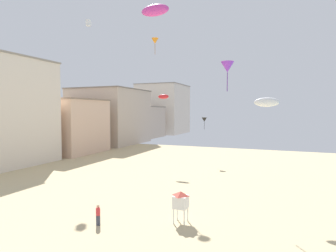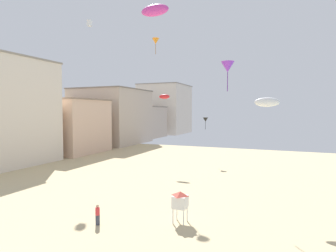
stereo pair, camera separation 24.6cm
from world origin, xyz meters
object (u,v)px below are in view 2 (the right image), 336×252
at_px(lifeguard_stand, 180,200).
at_px(kite_white_box, 89,23).
at_px(kite_magenta_parafoil, 155,10).
at_px(kite_flyer, 98,214).
at_px(kite_orange_delta, 156,41).
at_px(kite_white_parafoil, 267,102).
at_px(kite_black_delta, 205,120).
at_px(kite_red_parafoil, 164,97).
at_px(kite_purple_delta, 228,67).

bearing_deg(lifeguard_stand, kite_white_box, 145.48).
bearing_deg(kite_white_box, kite_magenta_parafoil, -35.84).
distance_m(kite_flyer, lifeguard_stand, 6.63).
height_order(kite_white_box, kite_orange_delta, kite_white_box).
bearing_deg(kite_orange_delta, lifeguard_stand, -57.53).
height_order(lifeguard_stand, kite_white_parafoil, kite_white_parafoil).
height_order(kite_black_delta, kite_red_parafoil, kite_red_parafoil).
bearing_deg(kite_black_delta, kite_white_box, -138.08).
relative_size(kite_flyer, kite_white_parafoil, 0.69).
xyz_separation_m(lifeguard_stand, kite_white_parafoil, (6.03, 8.45, 8.05)).
height_order(kite_magenta_parafoil, kite_red_parafoil, kite_magenta_parafoil).
xyz_separation_m(kite_flyer, kite_magenta_parafoil, (2.64, 5.11, 17.05)).
bearing_deg(kite_magenta_parafoil, kite_flyer, -117.35).
bearing_deg(kite_magenta_parafoil, kite_purple_delta, 47.46).
xyz_separation_m(kite_black_delta, kite_purple_delta, (7.27, -18.77, 5.99)).
bearing_deg(kite_red_parafoil, kite_white_parafoil, -37.78).
bearing_deg(kite_white_parafoil, kite_orange_delta, 163.46).
height_order(kite_flyer, kite_purple_delta, kite_purple_delta).
bearing_deg(kite_white_parafoil, lifeguard_stand, -125.50).
bearing_deg(lifeguard_stand, kite_purple_delta, 75.69).
bearing_deg(kite_black_delta, kite_flyer, -91.50).
xyz_separation_m(kite_flyer, kite_purple_delta, (8.05, 11.01, 12.58)).
relative_size(kite_flyer, kite_white_box, 1.83).
distance_m(kite_flyer, kite_white_parafoil, 18.77).
height_order(kite_flyer, lifeguard_stand, lifeguard_stand).
bearing_deg(kite_white_parafoil, kite_magenta_parafoil, -145.68).
distance_m(lifeguard_stand, kite_orange_delta, 22.08).
xyz_separation_m(lifeguard_stand, kite_black_delta, (-5.08, 26.80, 5.67)).
distance_m(kite_flyer, kite_black_delta, 30.51).
height_order(kite_flyer, kite_black_delta, kite_black_delta).
bearing_deg(kite_magenta_parafoil, kite_orange_delta, 114.67).
bearing_deg(kite_red_parafoil, kite_black_delta, 45.68).
bearing_deg(kite_purple_delta, kite_white_box, 164.89).
relative_size(kite_white_parafoil, kite_purple_delta, 0.79).
relative_size(kite_purple_delta, kite_orange_delta, 1.47).
bearing_deg(kite_white_parafoil, kite_red_parafoil, 142.22).
bearing_deg(kite_black_delta, kite_white_parafoil, -58.83).
distance_m(kite_white_box, kite_red_parafoil, 15.81).
distance_m(kite_flyer, kite_magenta_parafoil, 17.99).
bearing_deg(kite_white_parafoil, kite_black_delta, 121.17).
height_order(kite_white_parafoil, kite_orange_delta, kite_orange_delta).
relative_size(kite_white_parafoil, kite_orange_delta, 1.16).
relative_size(kite_magenta_parafoil, kite_orange_delta, 1.29).
bearing_deg(kite_white_box, kite_white_parafoil, -12.03).
bearing_deg(kite_orange_delta, kite_magenta_parafoil, -65.33).
bearing_deg(kite_magenta_parafoil, kite_white_box, 144.16).
bearing_deg(kite_flyer, kite_red_parafoil, 56.22).
bearing_deg(kite_white_box, kite_black_delta, 41.92).
distance_m(kite_flyer, kite_purple_delta, 18.55).
bearing_deg(kite_black_delta, kite_orange_delta, -101.75).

